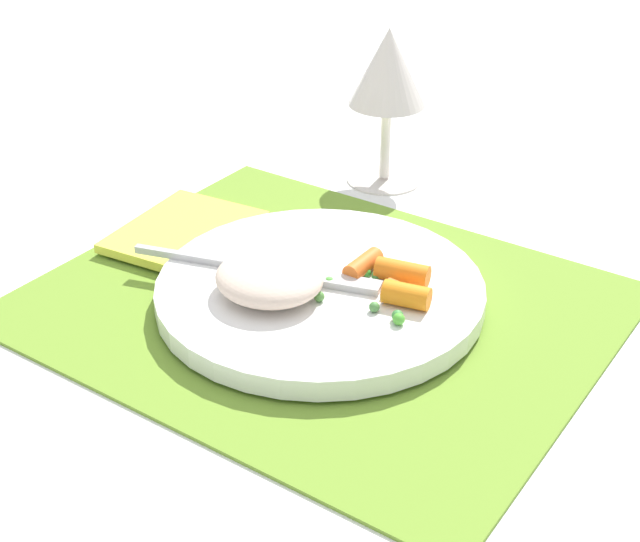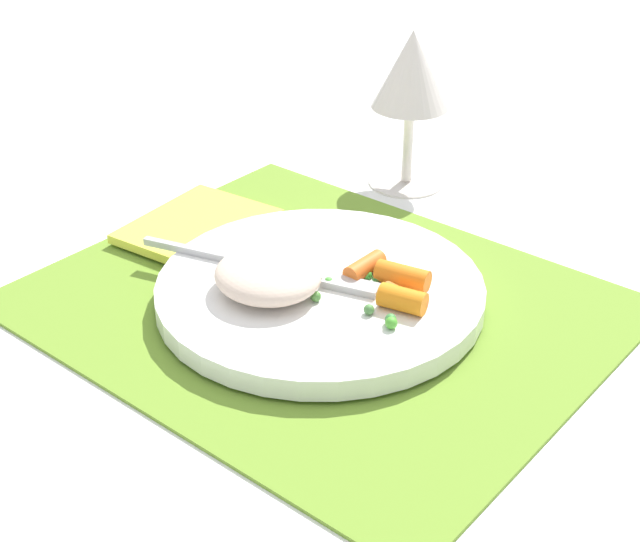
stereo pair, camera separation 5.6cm
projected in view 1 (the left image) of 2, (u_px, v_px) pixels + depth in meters
ground_plane at (320, 307)px, 0.72m from camera, size 2.40×2.40×0.00m
placemat at (320, 303)px, 0.72m from camera, size 0.43×0.35×0.01m
plate at (320, 291)px, 0.72m from camera, size 0.26×0.26×0.02m
rice_mound at (269, 278)px, 0.69m from camera, size 0.08×0.08×0.03m
carrot_portion at (396, 281)px, 0.70m from camera, size 0.08×0.05×0.02m
pea_scatter at (376, 295)px, 0.69m from camera, size 0.08×0.07×0.01m
fork at (279, 272)px, 0.72m from camera, size 0.20×0.07×0.01m
wine_glass at (388, 74)px, 0.87m from camera, size 0.08×0.08×0.15m
napkin at (185, 232)px, 0.81m from camera, size 0.11×0.14×0.01m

